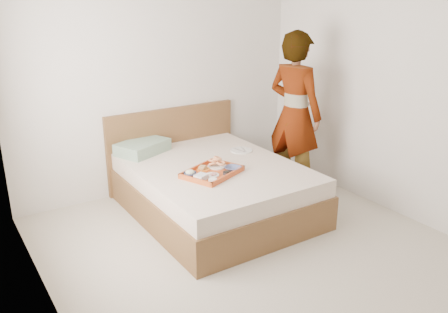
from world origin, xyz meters
TOP-DOWN VIEW (x-y plane):
  - ground at (0.00, 0.00)m, footprint 3.50×4.00m
  - wall_back at (0.00, 2.00)m, footprint 3.50×0.01m
  - wall_left at (-1.75, 0.00)m, footprint 0.01×4.00m
  - wall_right at (1.75, 0.00)m, footprint 0.01×4.00m
  - bed at (0.12, 1.00)m, footprint 1.65×2.00m
  - headboard at (0.12, 1.97)m, footprint 1.65×0.06m
  - pillow at (-0.35, 1.79)m, footprint 0.66×0.56m
  - tray at (-0.04, 0.80)m, footprint 0.67×0.59m
  - prawn_plate at (0.09, 0.92)m, footprint 0.25×0.25m
  - navy_bowl_big at (0.17, 0.75)m, footprint 0.21×0.21m
  - sauce_dish at (0.06, 0.68)m, footprint 0.11×0.11m
  - meat_plate at (-0.08, 0.74)m, footprint 0.18×0.18m
  - bread_plate at (-0.07, 0.93)m, footprint 0.18×0.18m
  - salad_bowl at (-0.26, 0.85)m, footprint 0.16×0.16m
  - plastic_tub at (-0.22, 0.71)m, footprint 0.15×0.13m
  - cheese_round at (-0.15, 0.61)m, footprint 0.11×0.11m
  - dinner_plate at (0.62, 1.25)m, footprint 0.29×0.29m
  - person at (1.19, 1.01)m, footprint 0.58×0.76m

SIDE VIEW (x-z plane):
  - ground at x=0.00m, z-range -0.01..0.01m
  - bed at x=0.12m, z-range 0.00..0.53m
  - headboard at x=0.12m, z-range 0.00..0.95m
  - dinner_plate at x=0.62m, z-range 0.53..0.54m
  - meat_plate at x=-0.08m, z-range 0.55..0.56m
  - bread_plate at x=-0.07m, z-range 0.55..0.56m
  - prawn_plate at x=0.09m, z-range 0.55..0.56m
  - tray at x=-0.04m, z-range 0.53..0.58m
  - cheese_round at x=-0.15m, z-range 0.55..0.57m
  - sauce_dish at x=0.06m, z-range 0.55..0.58m
  - salad_bowl at x=-0.26m, z-range 0.55..0.58m
  - navy_bowl_big at x=0.17m, z-range 0.55..0.58m
  - plastic_tub at x=-0.22m, z-range 0.55..0.60m
  - pillow at x=-0.35m, z-range 0.53..0.66m
  - person at x=1.19m, z-range 0.00..1.86m
  - wall_back at x=0.00m, z-range 0.00..2.60m
  - wall_left at x=-1.75m, z-range 0.00..2.60m
  - wall_right at x=1.75m, z-range 0.00..2.60m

